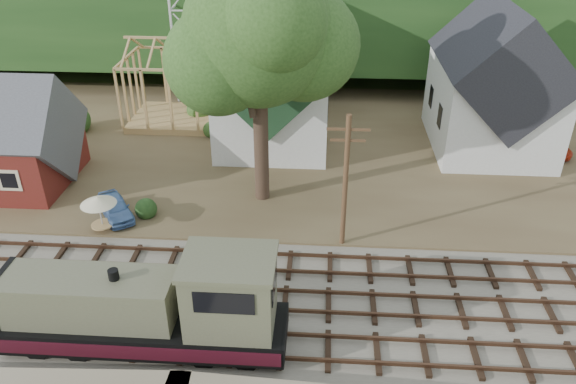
# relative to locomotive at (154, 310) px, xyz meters

# --- Properties ---
(ground) EXTENTS (140.00, 140.00, 0.00)m
(ground) POSITION_rel_locomotive_xyz_m (1.25, 3.00, -2.14)
(ground) COLOR #384C1E
(ground) RESTS_ON ground
(railroad_bed) EXTENTS (64.00, 11.00, 0.16)m
(railroad_bed) POSITION_rel_locomotive_xyz_m (1.25, 3.00, -2.06)
(railroad_bed) COLOR #726B5B
(railroad_bed) RESTS_ON ground
(village_flat) EXTENTS (64.00, 26.00, 0.30)m
(village_flat) POSITION_rel_locomotive_xyz_m (1.25, 21.00, -1.99)
(village_flat) COLOR brown
(village_flat) RESTS_ON ground
(hillside) EXTENTS (70.00, 28.96, 12.74)m
(hillside) POSITION_rel_locomotive_xyz_m (1.25, 45.00, -2.14)
(hillside) COLOR #1E3F19
(hillside) RESTS_ON ground
(ridge) EXTENTS (80.00, 20.00, 12.00)m
(ridge) POSITION_rel_locomotive_xyz_m (1.25, 61.00, -2.14)
(ridge) COLOR black
(ridge) RESTS_ON ground
(church) EXTENTS (8.40, 15.17, 13.00)m
(church) POSITION_rel_locomotive_xyz_m (3.25, 22.68, 3.04)
(church) COLOR silver
(church) RESTS_ON village_flat
(farmhouse) EXTENTS (8.40, 10.80, 10.60)m
(farmhouse) POSITION_rel_locomotive_xyz_m (19.25, 22.00, 2.73)
(farmhouse) COLOR silver
(farmhouse) RESTS_ON village_flat
(timber_frame) EXTENTS (8.20, 6.20, 6.99)m
(timber_frame) POSITION_rel_locomotive_xyz_m (-4.75, 25.00, 1.13)
(timber_frame) COLOR tan
(timber_frame) RESTS_ON village_flat
(big_tree) EXTENTS (10.90, 8.40, 14.70)m
(big_tree) POSITION_rel_locomotive_xyz_m (3.41, 13.08, 8.08)
(big_tree) COLOR #38281E
(big_tree) RESTS_ON village_flat
(telegraph_pole_near) EXTENTS (2.20, 0.28, 8.00)m
(telegraph_pole_near) POSITION_rel_locomotive_xyz_m (8.25, 8.20, 2.11)
(telegraph_pole_near) COLOR #4C331E
(telegraph_pole_near) RESTS_ON ground
(locomotive) EXTENTS (12.10, 3.02, 4.84)m
(locomotive) POSITION_rel_locomotive_xyz_m (0.00, 0.00, 0.00)
(locomotive) COLOR black
(locomotive) RESTS_ON railroad_bed
(car_blue) EXTENTS (3.35, 3.95, 1.28)m
(car_blue) POSITION_rel_locomotive_xyz_m (-5.30, 10.05, -1.20)
(car_blue) COLOR #5881BD
(car_blue) RESTS_ON village_flat
(car_red) EXTENTS (4.38, 3.32, 1.11)m
(car_red) POSITION_rel_locomotive_xyz_m (23.14, 20.47, -1.29)
(car_red) COLOR red
(car_red) RESTS_ON village_flat
(patio_set) EXTENTS (2.02, 2.02, 2.25)m
(patio_set) POSITION_rel_locomotive_xyz_m (-5.55, 8.50, 0.08)
(patio_set) COLOR silver
(patio_set) RESTS_ON village_flat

